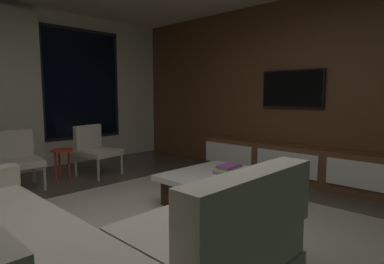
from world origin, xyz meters
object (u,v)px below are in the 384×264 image
sectional_couch (59,251)px  mounted_tv (292,89)px  accent_chair_by_curtain (17,157)px  coffee_table (223,190)px  book_stack_on_coffee_table (227,169)px  side_stool (62,155)px  accent_chair_near_window (95,148)px  media_console (296,164)px

sectional_couch → mounted_tv: mounted_tv is taller
sectional_couch → accent_chair_by_curtain: (0.63, 2.71, 0.14)m
coffee_table → mounted_tv: 2.13m
sectional_couch → book_stack_on_coffee_table: sectional_couch is taller
sectional_couch → side_stool: bearing=65.5°
sectional_couch → accent_chair_near_window: bearing=56.7°
side_stool → coffee_table: bearing=-72.2°
book_stack_on_coffee_table → mounted_tv: 1.93m
accent_chair_by_curtain → media_console: 3.90m
sectional_couch → accent_chair_near_window: sectional_couch is taller
accent_chair_by_curtain → mounted_tv: bearing=-36.4°
sectional_couch → media_console: size_ratio=0.81×
accent_chair_by_curtain → mounted_tv: mounted_tv is taller
accent_chair_near_window → side_stool: size_ratio=1.70×
sectional_couch → media_console: 3.61m
sectional_couch → mounted_tv: 3.95m
accent_chair_near_window → coffee_table: bearing=-83.4°
media_console → accent_chair_near_window: bearing=127.3°
coffee_table → accent_chair_near_window: (-0.27, 2.35, 0.25)m
accent_chair_near_window → mounted_tv: mounted_tv is taller
book_stack_on_coffee_table → sectional_couch: bearing=-171.9°
book_stack_on_coffee_table → media_console: (1.51, -0.11, -0.15)m
media_console → mounted_tv: (0.18, 0.20, 1.10)m
mounted_tv → sectional_couch: bearing=-174.1°
coffee_table → book_stack_on_coffee_table: 0.24m
mounted_tv → accent_chair_by_curtain: bearing=143.6°
book_stack_on_coffee_table → side_stool: side_stool is taller
coffee_table → accent_chair_by_curtain: 2.80m
coffee_table → book_stack_on_coffee_table: book_stack_on_coffee_table is taller
side_stool → media_console: 3.45m
accent_chair_near_window → side_stool: 0.51m
media_console → sectional_couch: bearing=-176.9°
accent_chair_near_window → media_console: bearing=-52.7°
media_console → mounted_tv: mounted_tv is taller
accent_chair_by_curtain → sectional_couch: bearing=-103.1°
coffee_table → side_stool: bearing=107.8°
sectional_couch → book_stack_on_coffee_table: 2.12m
media_console → mounted_tv: 1.13m
accent_chair_by_curtain → accent_chair_near_window: bearing=-3.8°
accent_chair_near_window → side_stool: bearing=172.9°
accent_chair_near_window → media_console: 3.08m
coffee_table → side_stool: (-0.77, 2.41, 0.19)m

